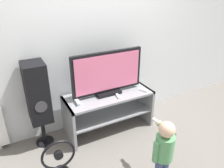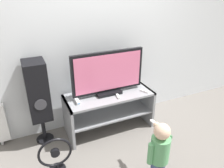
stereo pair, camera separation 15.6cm
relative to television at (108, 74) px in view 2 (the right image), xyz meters
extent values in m
plane|color=slate|center=(0.00, -0.28, -0.87)|extent=(16.00, 16.00, 0.00)
cube|color=silver|center=(0.00, 0.31, 0.43)|extent=(10.00, 0.06, 2.60)
cube|color=gray|center=(0.00, -0.02, -0.32)|extent=(1.24, 0.52, 0.03)
cube|color=gray|center=(0.00, -0.02, -0.62)|extent=(1.20, 0.48, 0.02)
cube|color=gray|center=(-0.60, -0.02, -0.59)|extent=(0.04, 0.52, 0.57)
cube|color=gray|center=(0.60, -0.02, -0.59)|extent=(0.04, 0.52, 0.57)
cube|color=black|center=(0.00, 0.00, -0.28)|extent=(0.36, 0.20, 0.04)
cube|color=black|center=(0.00, 0.00, 0.03)|extent=(1.02, 0.05, 0.57)
cube|color=#D8668C|center=(0.00, -0.03, 0.03)|extent=(0.95, 0.01, 0.50)
cube|color=white|center=(-0.47, -0.06, -0.28)|extent=(0.04, 0.15, 0.04)
cube|color=#3F8CE5|center=(-0.47, -0.14, -0.28)|extent=(0.03, 0.00, 0.01)
cube|color=white|center=(0.49, -0.17, -0.29)|extent=(0.09, 0.13, 0.02)
cylinder|color=#337FD8|center=(0.49, -0.17, -0.28)|extent=(0.01, 0.01, 0.00)
cube|color=white|center=(0.08, -0.15, -0.29)|extent=(0.06, 0.13, 0.02)
cylinder|color=#337FD8|center=(0.08, -0.15, -0.28)|extent=(0.01, 0.01, 0.00)
cylinder|color=#599E66|center=(0.07, -1.14, -0.41)|extent=(0.20, 0.20, 0.29)
sphere|color=beige|center=(0.07, -1.14, -0.19)|extent=(0.17, 0.17, 0.17)
cylinder|color=#599E66|center=(-0.04, -1.14, -0.43)|extent=(0.06, 0.06, 0.24)
cylinder|color=#599E66|center=(0.19, -1.02, -0.31)|extent=(0.06, 0.24, 0.06)
sphere|color=beige|center=(0.19, -0.90, -0.31)|extent=(0.07, 0.07, 0.07)
cube|color=white|center=(0.19, -0.86, -0.31)|extent=(0.03, 0.13, 0.02)
cylinder|color=black|center=(-0.92, 0.10, -0.86)|extent=(0.23, 0.23, 0.02)
cylinder|color=black|center=(-0.92, 0.10, -0.68)|extent=(0.05, 0.05, 0.38)
cube|color=black|center=(-0.92, 0.10, -0.11)|extent=(0.26, 0.33, 0.77)
cylinder|color=#38383D|center=(-0.92, -0.07, -0.22)|extent=(0.14, 0.01, 0.14)
cylinder|color=black|center=(-0.88, -0.54, -0.80)|extent=(0.04, 0.04, 0.06)
torus|color=black|center=(-0.88, -0.54, -0.59)|extent=(0.38, 0.03, 0.38)
cylinder|color=black|center=(-0.88, -0.54, -0.59)|extent=(0.10, 0.05, 0.10)
cube|color=silver|center=(-1.47, 0.24, -0.84)|extent=(0.03, 0.05, 0.06)
camera|label=1|loc=(-1.22, -2.43, 1.13)|focal=35.00mm
camera|label=2|loc=(-1.08, -2.50, 1.13)|focal=35.00mm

